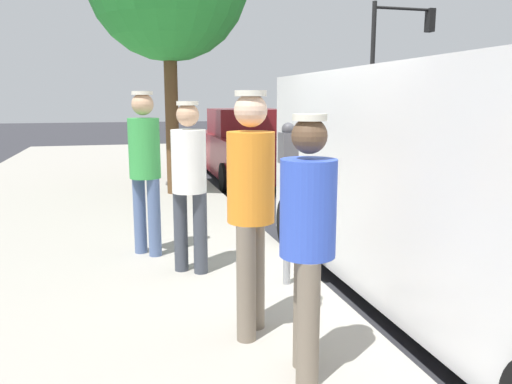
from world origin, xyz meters
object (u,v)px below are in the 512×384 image
(parking_meter_near, at_px, (288,176))
(pedestrian_in_orange, at_px, (251,198))
(traffic_light_corner, at_px, (394,52))
(pedestrian_in_green, at_px, (145,162))
(parked_van, at_px, (472,183))
(parked_sedan_behind, at_px, (248,147))
(pedestrian_in_white, at_px, (189,176))
(pedestrian_in_blue, at_px, (308,232))

(parking_meter_near, distance_m, pedestrian_in_orange, 1.08)
(traffic_light_corner, bearing_deg, parking_meter_near, 56.61)
(pedestrian_in_green, bearing_deg, traffic_light_corner, -130.29)
(parked_van, bearing_deg, parked_sedan_behind, -90.02)
(pedestrian_in_white, distance_m, parked_van, 2.61)
(pedestrian_in_orange, bearing_deg, pedestrian_in_white, -80.94)
(pedestrian_in_white, xyz_separation_m, traffic_light_corner, (-8.91, -11.69, 2.39))
(pedestrian_in_blue, relative_size, traffic_light_corner, 0.32)
(parking_meter_near, distance_m, traffic_light_corner, 14.88)
(parked_van, bearing_deg, pedestrian_in_white, -27.17)
(parking_meter_near, height_order, traffic_light_corner, traffic_light_corner)
(parking_meter_near, bearing_deg, pedestrian_in_white, -35.51)
(pedestrian_in_green, bearing_deg, pedestrian_in_blue, 105.78)
(pedestrian_in_orange, distance_m, traffic_light_corner, 15.95)
(pedestrian_in_white, bearing_deg, pedestrian_in_green, -61.65)
(parking_meter_near, distance_m, pedestrian_in_green, 1.78)
(pedestrian_in_orange, bearing_deg, parking_meter_near, -122.71)
(parking_meter_near, height_order, parked_van, parked_van)
(parked_van, bearing_deg, traffic_light_corner, -117.10)
(parked_van, bearing_deg, pedestrian_in_orange, 8.31)
(pedestrian_in_blue, xyz_separation_m, parked_van, (-1.90, -0.96, 0.07))
(parking_meter_near, bearing_deg, traffic_light_corner, -123.39)
(pedestrian_in_blue, bearing_deg, pedestrian_in_orange, -74.24)
(traffic_light_corner, bearing_deg, pedestrian_in_green, 49.71)
(traffic_light_corner, bearing_deg, pedestrian_in_blue, 58.47)
(pedestrian_in_green, xyz_separation_m, pedestrian_in_white, (-0.39, 0.72, -0.07))
(pedestrian_in_blue, bearing_deg, pedestrian_in_white, -78.87)
(parked_van, xyz_separation_m, traffic_light_corner, (-6.59, -12.88, 2.36))
(pedestrian_in_orange, relative_size, traffic_light_corner, 0.34)
(pedestrian_in_white, xyz_separation_m, parked_van, (-2.32, 1.19, 0.03))
(parking_meter_near, bearing_deg, pedestrian_in_blue, 75.66)
(parking_meter_near, height_order, pedestrian_in_white, pedestrian_in_white)
(pedestrian_in_green, relative_size, traffic_light_corner, 0.35)
(pedestrian_in_white, bearing_deg, traffic_light_corner, -127.33)
(pedestrian_in_green, height_order, pedestrian_in_white, pedestrian_in_green)
(parking_meter_near, bearing_deg, pedestrian_in_orange, 57.29)
(traffic_light_corner, bearing_deg, parked_van, 62.90)
(pedestrian_in_blue, xyz_separation_m, pedestrian_in_white, (0.42, -2.15, 0.04))
(pedestrian_in_orange, distance_m, pedestrian_in_white, 1.52)
(parking_meter_near, bearing_deg, parked_sedan_behind, -101.49)
(pedestrian_in_white, height_order, traffic_light_corner, traffic_light_corner)
(parked_sedan_behind, bearing_deg, pedestrian_in_white, 71.14)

